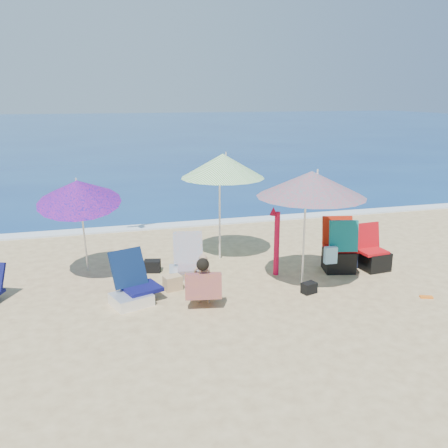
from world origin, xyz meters
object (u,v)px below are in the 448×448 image
object	(u,v)px
chair_rainbow	(187,265)
camp_chair_right	(339,252)
umbrella_striped	(223,166)
furled_umbrella	(276,238)
camp_chair_left	(373,256)
umbrella_turquoise	(311,184)
chair_navy	(133,289)
person_center	(203,281)
umbrella_blue	(78,192)

from	to	relation	value
chair_rainbow	camp_chair_right	distance (m)	2.92
umbrella_striped	furled_umbrella	xyz separation A→B (m)	(0.71, -1.15, -1.20)
camp_chair_left	camp_chair_right	size ratio (longest dim) A/B	0.83
umbrella_turquoise	chair_navy	bearing A→B (deg)	175.75
chair_navy	person_center	xyz separation A→B (m)	(1.09, -0.44, 0.19)
chair_navy	camp_chair_left	world-z (taller)	camp_chair_left
umbrella_turquoise	camp_chair_left	xyz separation A→B (m)	(1.64, 0.52, -1.60)
umbrella_blue	furled_umbrella	size ratio (longest dim) A/B	1.50
chair_navy	camp_chair_right	bearing A→B (deg)	5.60
chair_rainbow	person_center	bearing A→B (deg)	-90.12
umbrella_striped	camp_chair_left	world-z (taller)	umbrella_striped
umbrella_striped	person_center	distance (m)	2.76
furled_umbrella	umbrella_blue	bearing A→B (deg)	168.27
umbrella_striped	umbrella_blue	size ratio (longest dim) A/B	1.10
umbrella_turquoise	umbrella_blue	world-z (taller)	umbrella_turquoise
furled_umbrella	chair_rainbow	size ratio (longest dim) A/B	1.63
person_center	camp_chair_right	bearing A→B (deg)	16.07
umbrella_blue	chair_rainbow	bearing A→B (deg)	-10.15
umbrella_turquoise	chair_rainbow	size ratio (longest dim) A/B	2.93
furled_umbrella	camp_chair_left	xyz separation A→B (m)	(1.95, -0.22, -0.47)
chair_navy	chair_rainbow	size ratio (longest dim) A/B	1.13
umbrella_blue	camp_chair_left	bearing A→B (deg)	-9.87
chair_navy	camp_chair_right	world-z (taller)	camp_chair_right
person_center	furled_umbrella	bearing A→B (deg)	30.58
umbrella_blue	umbrella_turquoise	bearing A→B (deg)	-21.14
chair_rainbow	camp_chair_left	world-z (taller)	camp_chair_left
umbrella_blue	chair_rainbow	size ratio (longest dim) A/B	2.44
camp_chair_right	umbrella_blue	bearing A→B (deg)	169.82
chair_navy	person_center	distance (m)	1.19
chair_navy	umbrella_blue	bearing A→B (deg)	121.75
camp_chair_right	person_center	world-z (taller)	camp_chair_right
chair_rainbow	camp_chair_right	bearing A→B (deg)	-10.20
chair_rainbow	umbrella_turquoise	bearing A→B (deg)	-30.41
umbrella_blue	furled_umbrella	bearing A→B (deg)	-11.73
furled_umbrella	person_center	bearing A→B (deg)	-149.42
umbrella_turquoise	chair_rainbow	distance (m)	2.78
umbrella_blue	chair_rainbow	xyz separation A→B (m)	(1.86, -0.33, -1.44)
umbrella_turquoise	camp_chair_right	world-z (taller)	umbrella_turquoise
umbrella_striped	chair_rainbow	distance (m)	2.10
umbrella_striped	person_center	world-z (taller)	umbrella_striped
umbrella_striped	chair_navy	world-z (taller)	umbrella_striped
umbrella_blue	chair_navy	xyz separation A→B (m)	(0.77, -1.24, -1.44)
person_center	chair_rainbow	bearing A→B (deg)	89.88
camp_chair_right	camp_chair_left	bearing A→B (deg)	-7.73
camp_chair_left	umbrella_turquoise	bearing A→B (deg)	-162.49
furled_umbrella	camp_chair_right	size ratio (longest dim) A/B	1.26
camp_chair_left	umbrella_blue	bearing A→B (deg)	170.13
chair_rainbow	furled_umbrella	bearing A→B (deg)	-13.53
umbrella_turquoise	chair_navy	distance (m)	3.44
umbrella_turquoise	furled_umbrella	xyz separation A→B (m)	(-0.31, 0.74, -1.12)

